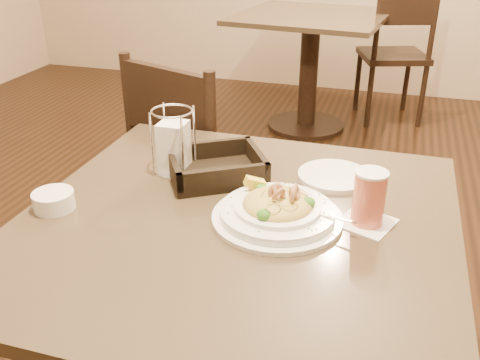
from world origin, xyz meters
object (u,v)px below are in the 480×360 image
(main_table, at_px, (237,308))
(side_plate, at_px, (334,176))
(dining_chair_far, at_px, (396,51))
(napkin_caddy, at_px, (174,145))
(dining_chair_near, at_px, (198,175))
(background_table, at_px, (310,52))
(drink_glass, at_px, (369,198))
(butter_ramekin, at_px, (54,200))
(bread_basket, at_px, (216,169))
(pasta_bowl, at_px, (277,210))

(main_table, distance_m, side_plate, 0.39)
(dining_chair_far, relative_size, napkin_caddy, 5.76)
(dining_chair_near, bearing_deg, background_table, -71.23)
(dining_chair_near, distance_m, dining_chair_far, 2.25)
(background_table, distance_m, side_plate, 2.34)
(dining_chair_near, distance_m, side_plate, 0.72)
(drink_glass, relative_size, butter_ramekin, 1.51)
(drink_glass, xyz_separation_m, side_plate, (-0.09, 0.19, -0.05))
(main_table, xyz_separation_m, side_plate, (0.17, 0.25, 0.25))
(bread_basket, bearing_deg, butter_ramekin, -139.20)
(drink_glass, height_order, bread_basket, drink_glass)
(dining_chair_far, height_order, side_plate, dining_chair_far)
(dining_chair_far, distance_m, side_plate, 2.60)
(pasta_bowl, xyz_separation_m, napkin_caddy, (-0.30, 0.16, 0.04))
(main_table, relative_size, pasta_bowl, 2.98)
(main_table, relative_size, butter_ramekin, 10.16)
(bread_basket, xyz_separation_m, side_plate, (0.27, 0.08, -0.02))
(main_table, height_order, drink_glass, drink_glass)
(dining_chair_far, relative_size, bread_basket, 3.33)
(main_table, relative_size, dining_chair_far, 0.97)
(main_table, relative_size, background_table, 0.90)
(dining_chair_near, height_order, dining_chair_far, same)
(dining_chair_far, xyz_separation_m, pasta_bowl, (-0.17, -2.82, 0.29))
(bread_basket, bearing_deg, dining_chair_near, 116.49)
(pasta_bowl, bearing_deg, dining_chair_far, 86.58)
(bread_basket, bearing_deg, napkin_caddy, 179.11)
(dining_chair_near, xyz_separation_m, butter_ramekin, (-0.04, -0.74, 0.28))
(bread_basket, height_order, butter_ramekin, bread_basket)
(background_table, xyz_separation_m, side_plate, (0.45, -2.28, 0.25))
(dining_chair_far, height_order, pasta_bowl, dining_chair_far)
(background_table, height_order, butter_ramekin, butter_ramekin)
(pasta_bowl, xyz_separation_m, side_plate, (0.09, 0.23, -0.02))
(dining_chair_far, relative_size, side_plate, 5.30)
(napkin_caddy, distance_m, side_plate, 0.40)
(butter_ramekin, bearing_deg, drink_glass, 11.52)
(dining_chair_near, bearing_deg, pasta_bowl, 144.61)
(dining_chair_far, distance_m, bread_basket, 2.70)
(drink_glass, xyz_separation_m, butter_ramekin, (-0.65, -0.13, -0.04))
(dining_chair_far, height_order, napkin_caddy, dining_chair_far)
(background_table, bearing_deg, drink_glass, -77.60)
(pasta_bowl, distance_m, drink_glass, 0.19)
(pasta_bowl, height_order, drink_glass, drink_glass)
(bread_basket, height_order, side_plate, bread_basket)
(bread_basket, height_order, napkin_caddy, napkin_caddy)
(dining_chair_far, distance_m, napkin_caddy, 2.72)
(main_table, relative_size, drink_glass, 6.72)
(background_table, relative_size, bread_basket, 3.57)
(main_table, bearing_deg, drink_glass, 12.59)
(pasta_bowl, distance_m, bread_basket, 0.24)
(pasta_bowl, relative_size, bread_basket, 1.08)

